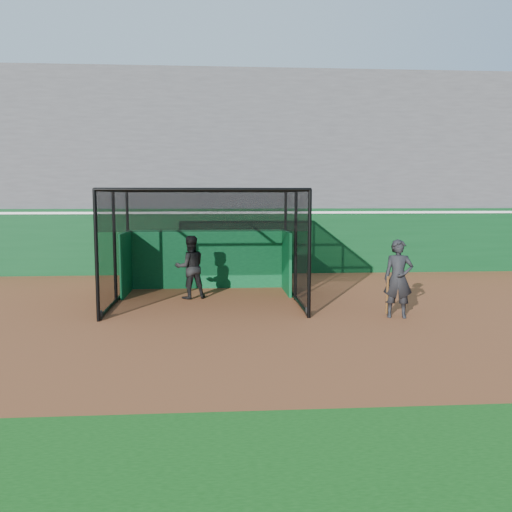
{
  "coord_description": "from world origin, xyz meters",
  "views": [
    {
      "loc": [
        -0.52,
        -12.26,
        3.01
      ],
      "look_at": [
        0.52,
        2.0,
        1.4
      ],
      "focal_mm": 38.0,
      "sensor_mm": 36.0,
      "label": 1
    }
  ],
  "objects": [
    {
      "name": "batter",
      "position": [
        -1.3,
        3.47,
        0.92
      ],
      "size": [
        1.06,
        0.93,
        1.84
      ],
      "primitive_type": "imported",
      "rotation": [
        0.0,
        0.0,
        3.44
      ],
      "color": "black",
      "rests_on": "ground"
    },
    {
      "name": "grandstand",
      "position": [
        0.0,
        12.27,
        4.48
      ],
      "size": [
        50.0,
        7.85,
        8.95
      ],
      "color": "#4C4C4F",
      "rests_on": "ground"
    },
    {
      "name": "on_deck_player",
      "position": [
        3.93,
        0.6,
        0.96
      ],
      "size": [
        0.79,
        0.61,
        1.93
      ],
      "color": "black",
      "rests_on": "ground"
    },
    {
      "name": "outfield_wall",
      "position": [
        0.0,
        8.5,
        1.29
      ],
      "size": [
        50.0,
        0.5,
        2.5
      ],
      "color": "#0A3B18",
      "rests_on": "ground"
    },
    {
      "name": "ground",
      "position": [
        0.0,
        0.0,
        0.0
      ],
      "size": [
        120.0,
        120.0,
        0.0
      ],
      "primitive_type": "plane",
      "color": "brown",
      "rests_on": "ground"
    },
    {
      "name": "batting_cage",
      "position": [
        -0.81,
        3.03,
        1.57
      ],
      "size": [
        5.19,
        4.7,
        3.14
      ],
      "color": "black",
      "rests_on": "ground"
    }
  ]
}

